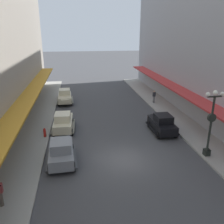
{
  "coord_description": "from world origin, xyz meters",
  "views": [
    {
      "loc": [
        -3.32,
        -15.44,
        9.3
      ],
      "look_at": [
        0.0,
        6.0,
        1.8
      ],
      "focal_mm": 37.95,
      "sensor_mm": 36.0,
      "label": 1
    }
  ],
  "objects_px": {
    "parked_car_3": "(162,123)",
    "lamp_post_with_clock": "(211,121)",
    "parked_car_2": "(63,122)",
    "pedestrian_1": "(154,96)",
    "parked_car_0": "(61,151)",
    "pedestrian_0": "(0,193)",
    "parked_car_1": "(65,96)",
    "fire_hydrant": "(45,132)"
  },
  "relations": [
    {
      "from": "parked_car_1",
      "to": "pedestrian_1",
      "type": "height_order",
      "value": "parked_car_1"
    },
    {
      "from": "parked_car_2",
      "to": "pedestrian_0",
      "type": "height_order",
      "value": "parked_car_2"
    },
    {
      "from": "fire_hydrant",
      "to": "pedestrian_0",
      "type": "bearing_deg",
      "value": -98.69
    },
    {
      "from": "parked_car_2",
      "to": "parked_car_3",
      "type": "xyz_separation_m",
      "value": [
        9.34,
        -1.85,
        0.0
      ]
    },
    {
      "from": "parked_car_0",
      "to": "pedestrian_0",
      "type": "distance_m",
      "value": 5.32
    },
    {
      "from": "parked_car_0",
      "to": "parked_car_2",
      "type": "bearing_deg",
      "value": 90.94
    },
    {
      "from": "parked_car_3",
      "to": "lamp_post_with_clock",
      "type": "height_order",
      "value": "lamp_post_with_clock"
    },
    {
      "from": "lamp_post_with_clock",
      "to": "fire_hydrant",
      "type": "relative_size",
      "value": 6.29
    },
    {
      "from": "parked_car_0",
      "to": "fire_hydrant",
      "type": "bearing_deg",
      "value": 110.79
    },
    {
      "from": "parked_car_0",
      "to": "parked_car_2",
      "type": "xyz_separation_m",
      "value": [
        -0.1,
        6.0,
        0.0
      ]
    },
    {
      "from": "pedestrian_0",
      "to": "pedestrian_1",
      "type": "distance_m",
      "value": 22.91
    },
    {
      "from": "parked_car_3",
      "to": "parked_car_1",
      "type": "bearing_deg",
      "value": 129.87
    },
    {
      "from": "parked_car_1",
      "to": "pedestrian_1",
      "type": "relative_size",
      "value": 2.62
    },
    {
      "from": "parked_car_1",
      "to": "lamp_post_with_clock",
      "type": "height_order",
      "value": "lamp_post_with_clock"
    },
    {
      "from": "parked_car_3",
      "to": "pedestrian_1",
      "type": "relative_size",
      "value": 2.6
    },
    {
      "from": "parked_car_0",
      "to": "lamp_post_with_clock",
      "type": "xyz_separation_m",
      "value": [
        11.04,
        -0.88,
        2.04
      ]
    },
    {
      "from": "lamp_post_with_clock",
      "to": "pedestrian_0",
      "type": "relative_size",
      "value": 3.15
    },
    {
      "from": "parked_car_1",
      "to": "fire_hydrant",
      "type": "height_order",
      "value": "parked_car_1"
    },
    {
      "from": "pedestrian_0",
      "to": "parked_car_3",
      "type": "bearing_deg",
      "value": 34.64
    },
    {
      "from": "parked_car_1",
      "to": "pedestrian_1",
      "type": "distance_m",
      "value": 11.95
    },
    {
      "from": "lamp_post_with_clock",
      "to": "parked_car_2",
      "type": "bearing_deg",
      "value": 148.28
    },
    {
      "from": "pedestrian_1",
      "to": "parked_car_0",
      "type": "bearing_deg",
      "value": -130.72
    },
    {
      "from": "lamp_post_with_clock",
      "to": "fire_hydrant",
      "type": "distance_m",
      "value": 14.05
    },
    {
      "from": "parked_car_2",
      "to": "fire_hydrant",
      "type": "height_order",
      "value": "parked_car_2"
    },
    {
      "from": "parked_car_2",
      "to": "parked_car_1",
      "type": "bearing_deg",
      "value": 90.97
    },
    {
      "from": "lamp_post_with_clock",
      "to": "pedestrian_1",
      "type": "bearing_deg",
      "value": 88.18
    },
    {
      "from": "parked_car_0",
      "to": "parked_car_1",
      "type": "relative_size",
      "value": 1.0
    },
    {
      "from": "parked_car_2",
      "to": "pedestrian_0",
      "type": "bearing_deg",
      "value": -106.01
    },
    {
      "from": "parked_car_3",
      "to": "pedestrian_0",
      "type": "relative_size",
      "value": 2.6
    },
    {
      "from": "parked_car_2",
      "to": "pedestrian_1",
      "type": "height_order",
      "value": "parked_car_2"
    },
    {
      "from": "parked_car_2",
      "to": "pedestrian_1",
      "type": "bearing_deg",
      "value": 32.36
    },
    {
      "from": "pedestrian_0",
      "to": "fire_hydrant",
      "type": "bearing_deg",
      "value": 81.31
    },
    {
      "from": "parked_car_1",
      "to": "pedestrian_0",
      "type": "bearing_deg",
      "value": -98.04
    },
    {
      "from": "parked_car_2",
      "to": "parked_car_3",
      "type": "relative_size",
      "value": 1.01
    },
    {
      "from": "parked_car_3",
      "to": "pedestrian_1",
      "type": "xyz_separation_m",
      "value": [
        2.24,
        9.19,
        0.05
      ]
    },
    {
      "from": "fire_hydrant",
      "to": "pedestrian_1",
      "type": "relative_size",
      "value": 0.5
    },
    {
      "from": "lamp_post_with_clock",
      "to": "pedestrian_0",
      "type": "bearing_deg",
      "value": -166.18
    },
    {
      "from": "parked_car_3",
      "to": "parked_car_2",
      "type": "bearing_deg",
      "value": 168.83
    },
    {
      "from": "parked_car_0",
      "to": "parked_car_2",
      "type": "distance_m",
      "value": 6.01
    },
    {
      "from": "fire_hydrant",
      "to": "pedestrian_1",
      "type": "distance_m",
      "value": 15.89
    },
    {
      "from": "parked_car_0",
      "to": "parked_car_3",
      "type": "height_order",
      "value": "same"
    },
    {
      "from": "parked_car_2",
      "to": "pedestrian_1",
      "type": "distance_m",
      "value": 13.72
    }
  ]
}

